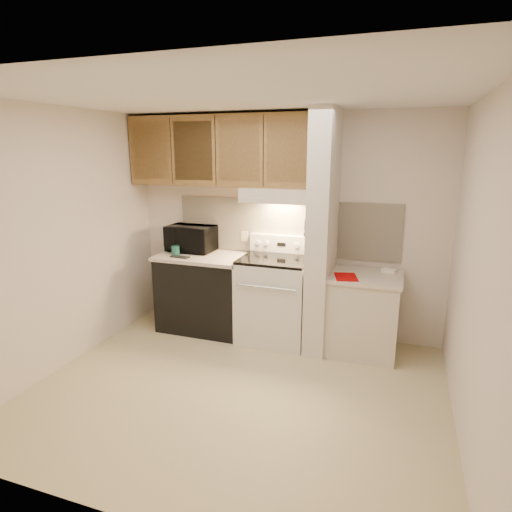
% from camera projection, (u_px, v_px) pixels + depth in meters
% --- Properties ---
extents(floor, '(3.60, 3.60, 0.00)m').
position_uv_depth(floor, '(237.00, 390.00, 3.84)').
color(floor, '#CDBD8D').
rests_on(floor, ground).
extents(ceiling, '(3.60, 3.60, 0.00)m').
position_uv_depth(ceiling, '(234.00, 95.00, 3.24)').
color(ceiling, white).
rests_on(ceiling, wall_back).
extents(wall_back, '(3.60, 2.50, 0.02)m').
position_uv_depth(wall_back, '(284.00, 226.00, 4.92)').
color(wall_back, beige).
rests_on(wall_back, floor).
extents(wall_left, '(0.02, 3.00, 2.50)m').
position_uv_depth(wall_left, '(62.00, 241.00, 4.11)').
color(wall_left, beige).
rests_on(wall_left, floor).
extents(wall_right, '(0.02, 3.00, 2.50)m').
position_uv_depth(wall_right, '(476.00, 276.00, 2.97)').
color(wall_right, beige).
rests_on(wall_right, floor).
extents(backsplash, '(2.60, 0.02, 0.63)m').
position_uv_depth(backsplash, '(284.00, 227.00, 4.91)').
color(backsplash, '#FAEECE').
rests_on(backsplash, wall_back).
extents(range_body, '(0.76, 0.65, 0.92)m').
position_uv_depth(range_body, '(275.00, 300.00, 4.79)').
color(range_body, silver).
rests_on(range_body, floor).
extents(oven_window, '(0.50, 0.01, 0.30)m').
position_uv_depth(oven_window, '(266.00, 306.00, 4.49)').
color(oven_window, black).
rests_on(oven_window, range_body).
extents(oven_handle, '(0.65, 0.02, 0.02)m').
position_uv_depth(oven_handle, '(265.00, 287.00, 4.40)').
color(oven_handle, silver).
rests_on(oven_handle, range_body).
extents(cooktop, '(0.74, 0.64, 0.03)m').
position_uv_depth(cooktop, '(275.00, 259.00, 4.68)').
color(cooktop, black).
rests_on(cooktop, range_body).
extents(range_backguard, '(0.76, 0.08, 0.20)m').
position_uv_depth(range_backguard, '(282.00, 244.00, 4.91)').
color(range_backguard, silver).
rests_on(range_backguard, range_body).
extents(range_display, '(0.10, 0.01, 0.04)m').
position_uv_depth(range_display, '(281.00, 244.00, 4.87)').
color(range_display, black).
rests_on(range_display, range_backguard).
extents(range_knob_left_outer, '(0.05, 0.02, 0.05)m').
position_uv_depth(range_knob_left_outer, '(258.00, 243.00, 4.96)').
color(range_knob_left_outer, silver).
rests_on(range_knob_left_outer, range_backguard).
extents(range_knob_left_inner, '(0.05, 0.02, 0.05)m').
position_uv_depth(range_knob_left_inner, '(266.00, 243.00, 4.92)').
color(range_knob_left_inner, silver).
rests_on(range_knob_left_inner, range_backguard).
extents(range_knob_right_inner, '(0.05, 0.02, 0.05)m').
position_uv_depth(range_knob_right_inner, '(297.00, 246.00, 4.81)').
color(range_knob_right_inner, silver).
rests_on(range_knob_right_inner, range_backguard).
extents(range_knob_right_outer, '(0.05, 0.02, 0.05)m').
position_uv_depth(range_knob_right_outer, '(305.00, 246.00, 4.78)').
color(range_knob_right_outer, silver).
rests_on(range_knob_right_outer, range_backguard).
extents(dishwasher_front, '(1.00, 0.63, 0.87)m').
position_uv_depth(dishwasher_front, '(204.00, 294.00, 5.08)').
color(dishwasher_front, black).
rests_on(dishwasher_front, floor).
extents(left_countertop, '(1.04, 0.67, 0.04)m').
position_uv_depth(left_countertop, '(203.00, 257.00, 4.97)').
color(left_countertop, beige).
rests_on(left_countertop, dishwasher_front).
extents(spoon_rest, '(0.23, 0.09, 0.02)m').
position_uv_depth(spoon_rest, '(180.00, 257.00, 4.84)').
color(spoon_rest, black).
rests_on(spoon_rest, left_countertop).
extents(teal_jar, '(0.12, 0.12, 0.10)m').
position_uv_depth(teal_jar, '(176.00, 250.00, 4.96)').
color(teal_jar, '#1E5E4F').
rests_on(teal_jar, left_countertop).
extents(outlet, '(0.08, 0.01, 0.12)m').
position_uv_depth(outlet, '(244.00, 236.00, 5.08)').
color(outlet, beige).
rests_on(outlet, backsplash).
extents(microwave, '(0.56, 0.39, 0.31)m').
position_uv_depth(microwave, '(191.00, 238.00, 5.13)').
color(microwave, black).
rests_on(microwave, left_countertop).
extents(partition_pillar, '(0.22, 0.70, 2.50)m').
position_uv_depth(partition_pillar, '(323.00, 234.00, 4.43)').
color(partition_pillar, beige).
rests_on(partition_pillar, floor).
extents(pillar_trim, '(0.01, 0.70, 0.04)m').
position_uv_depth(pillar_trim, '(312.00, 229.00, 4.46)').
color(pillar_trim, olive).
rests_on(pillar_trim, partition_pillar).
extents(knife_strip, '(0.02, 0.42, 0.04)m').
position_uv_depth(knife_strip, '(310.00, 227.00, 4.41)').
color(knife_strip, black).
rests_on(knife_strip, partition_pillar).
extents(knife_blade_a, '(0.01, 0.03, 0.16)m').
position_uv_depth(knife_blade_a, '(306.00, 240.00, 4.30)').
color(knife_blade_a, silver).
rests_on(knife_blade_a, knife_strip).
extents(knife_handle_a, '(0.02, 0.02, 0.10)m').
position_uv_depth(knife_handle_a, '(305.00, 225.00, 4.24)').
color(knife_handle_a, black).
rests_on(knife_handle_a, knife_strip).
extents(knife_blade_b, '(0.01, 0.04, 0.18)m').
position_uv_depth(knife_blade_b, '(307.00, 239.00, 4.37)').
color(knife_blade_b, silver).
rests_on(knife_blade_b, knife_strip).
extents(knife_handle_b, '(0.02, 0.02, 0.10)m').
position_uv_depth(knife_handle_b, '(307.00, 224.00, 4.32)').
color(knife_handle_b, black).
rests_on(knife_handle_b, knife_strip).
extents(knife_blade_c, '(0.01, 0.04, 0.20)m').
position_uv_depth(knife_blade_c, '(309.00, 239.00, 4.44)').
color(knife_blade_c, silver).
rests_on(knife_blade_c, knife_strip).
extents(knife_handle_c, '(0.02, 0.02, 0.10)m').
position_uv_depth(knife_handle_c, '(309.00, 223.00, 4.40)').
color(knife_handle_c, black).
rests_on(knife_handle_c, knife_strip).
extents(knife_blade_d, '(0.01, 0.04, 0.16)m').
position_uv_depth(knife_blade_d, '(310.00, 235.00, 4.51)').
color(knife_blade_d, silver).
rests_on(knife_blade_d, knife_strip).
extents(knife_handle_d, '(0.02, 0.02, 0.10)m').
position_uv_depth(knife_handle_d, '(311.00, 221.00, 4.47)').
color(knife_handle_d, black).
rests_on(knife_handle_d, knife_strip).
extents(knife_blade_e, '(0.01, 0.04, 0.18)m').
position_uv_depth(knife_blade_e, '(312.00, 235.00, 4.58)').
color(knife_blade_e, silver).
rests_on(knife_blade_e, knife_strip).
extents(knife_handle_e, '(0.02, 0.02, 0.10)m').
position_uv_depth(knife_handle_e, '(312.00, 220.00, 4.55)').
color(knife_handle_e, black).
rests_on(knife_handle_e, knife_strip).
extents(oven_mitt, '(0.03, 0.11, 0.25)m').
position_uv_depth(oven_mitt, '(313.00, 238.00, 4.65)').
color(oven_mitt, slate).
rests_on(oven_mitt, partition_pillar).
extents(right_cab_base, '(0.70, 0.60, 0.81)m').
position_uv_depth(right_cab_base, '(363.00, 316.00, 4.49)').
color(right_cab_base, beige).
rests_on(right_cab_base, floor).
extents(right_countertop, '(0.74, 0.64, 0.04)m').
position_uv_depth(right_countertop, '(365.00, 277.00, 4.39)').
color(right_countertop, beige).
rests_on(right_countertop, right_cab_base).
extents(red_folder, '(0.28, 0.33, 0.01)m').
position_uv_depth(red_folder, '(346.00, 277.00, 4.30)').
color(red_folder, '#B50303').
rests_on(red_folder, right_countertop).
extents(white_box, '(0.16, 0.13, 0.04)m').
position_uv_depth(white_box, '(389.00, 271.00, 4.47)').
color(white_box, white).
rests_on(white_box, right_countertop).
extents(range_hood, '(0.78, 0.44, 0.15)m').
position_uv_depth(range_hood, '(279.00, 195.00, 4.62)').
color(range_hood, beige).
rests_on(range_hood, upper_cabinets).
extents(hood_lip, '(0.78, 0.04, 0.06)m').
position_uv_depth(hood_lip, '(274.00, 201.00, 4.44)').
color(hood_lip, beige).
rests_on(hood_lip, range_hood).
extents(upper_cabinets, '(2.18, 0.33, 0.77)m').
position_uv_depth(upper_cabinets, '(221.00, 151.00, 4.77)').
color(upper_cabinets, olive).
rests_on(upper_cabinets, wall_back).
extents(cab_door_a, '(0.46, 0.01, 0.63)m').
position_uv_depth(cab_door_a, '(150.00, 151.00, 4.88)').
color(cab_door_a, olive).
rests_on(cab_door_a, upper_cabinets).
extents(cab_gap_a, '(0.01, 0.01, 0.73)m').
position_uv_depth(cab_gap_a, '(171.00, 151.00, 4.80)').
color(cab_gap_a, black).
rests_on(cab_gap_a, upper_cabinets).
extents(cab_door_b, '(0.46, 0.01, 0.63)m').
position_uv_depth(cab_door_b, '(193.00, 151.00, 4.71)').
color(cab_door_b, olive).
rests_on(cab_door_b, upper_cabinets).
extents(cab_gap_b, '(0.01, 0.01, 0.73)m').
position_uv_depth(cab_gap_b, '(216.00, 151.00, 4.62)').
color(cab_gap_b, black).
rests_on(cab_gap_b, upper_cabinets).
extents(cab_door_c, '(0.46, 0.01, 0.63)m').
position_uv_depth(cab_door_c, '(239.00, 151.00, 4.54)').
color(cab_door_c, olive).
rests_on(cab_door_c, upper_cabinets).
extents(cab_gap_c, '(0.01, 0.01, 0.73)m').
position_uv_depth(cab_gap_c, '(263.00, 151.00, 4.45)').
color(cab_gap_c, black).
rests_on(cab_gap_c, upper_cabinets).
extents(cab_door_d, '(0.46, 0.01, 0.63)m').
position_uv_depth(cab_door_d, '(289.00, 151.00, 4.37)').
color(cab_door_d, olive).
rests_on(cab_door_d, upper_cabinets).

